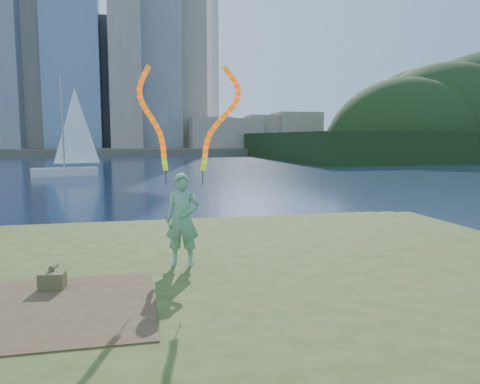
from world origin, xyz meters
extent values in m
plane|color=#1A2742|center=(0.00, 0.00, 0.00)|extent=(320.00, 320.00, 0.00)
cube|color=#374619|center=(0.00, -2.50, 0.15)|extent=(20.00, 18.00, 0.30)
cube|color=#374619|center=(0.00, -2.20, 0.40)|extent=(17.00, 15.00, 0.30)
cube|color=#374619|center=(0.00, -2.00, 0.65)|extent=(14.00, 12.00, 0.30)
cube|color=#47331E|center=(-2.20, -3.20, 0.81)|extent=(3.20, 3.00, 0.02)
cube|color=#4E4939|center=(0.00, 95.00, 0.60)|extent=(320.00, 40.00, 1.20)
cylinder|color=silver|center=(18.00, 102.00, 30.20)|extent=(2.80, 2.80, 58.00)
cube|color=black|center=(55.00, 60.00, 2.00)|extent=(70.00, 42.00, 4.00)
imported|color=#147B38|center=(0.04, -1.28, 1.71)|extent=(0.76, 0.60, 1.81)
cylinder|color=black|center=(-0.25, -1.07, 2.52)|extent=(0.02, 0.02, 0.30)
cylinder|color=black|center=(0.44, -1.27, 2.52)|extent=(0.02, 0.02, 0.30)
cube|color=#414522|center=(-2.22, -2.29, 0.94)|extent=(0.44, 0.32, 0.29)
cylinder|color=#414522|center=(-2.22, -2.09, 1.14)|extent=(0.13, 0.28, 0.10)
cube|color=silver|center=(-6.69, 32.14, 0.32)|extent=(5.59, 2.90, 0.75)
cylinder|color=gray|center=(-6.69, 32.14, 4.48)|extent=(0.15, 0.15, 8.11)
camera|label=1|loc=(-0.85, -10.26, 3.30)|focal=35.00mm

